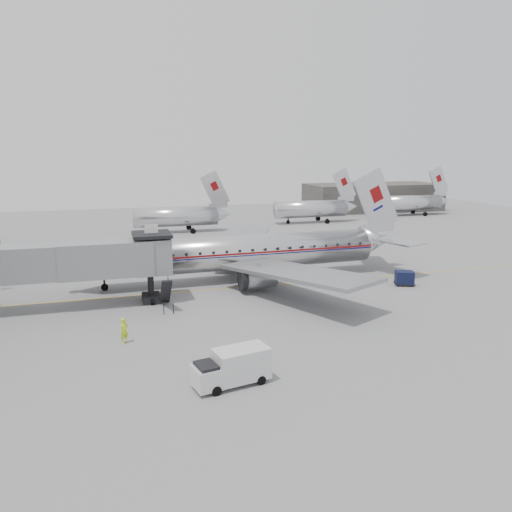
{
  "coord_description": "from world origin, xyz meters",
  "views": [
    {
      "loc": [
        -12.47,
        -41.33,
        13.82
      ],
      "look_at": [
        1.39,
        5.81,
        3.2
      ],
      "focal_mm": 35.0,
      "sensor_mm": 36.0,
      "label": 1
    }
  ],
  "objects_px": {
    "service_van": "(232,367)",
    "baggage_cart_navy": "(404,278)",
    "ramp_worker": "(124,331)",
    "airliner": "(246,252)"
  },
  "relations": [
    {
      "from": "airliner",
      "to": "service_van",
      "type": "height_order",
      "value": "airliner"
    },
    {
      "from": "baggage_cart_navy",
      "to": "ramp_worker",
      "type": "height_order",
      "value": "ramp_worker"
    },
    {
      "from": "airliner",
      "to": "baggage_cart_navy",
      "type": "distance_m",
      "value": 16.73
    },
    {
      "from": "service_van",
      "to": "baggage_cart_navy",
      "type": "distance_m",
      "value": 27.73
    },
    {
      "from": "baggage_cart_navy",
      "to": "ramp_worker",
      "type": "relative_size",
      "value": 1.19
    },
    {
      "from": "airliner",
      "to": "baggage_cart_navy",
      "type": "height_order",
      "value": "airliner"
    },
    {
      "from": "airliner",
      "to": "service_van",
      "type": "relative_size",
      "value": 7.66
    },
    {
      "from": "airliner",
      "to": "baggage_cart_navy",
      "type": "xyz_separation_m",
      "value": [
        15.03,
        -7.02,
        -2.18
      ]
    },
    {
      "from": "service_van",
      "to": "ramp_worker",
      "type": "distance_m",
      "value": 10.39
    },
    {
      "from": "service_van",
      "to": "baggage_cart_navy",
      "type": "xyz_separation_m",
      "value": [
        22.26,
        16.52,
        -0.35
      ]
    }
  ]
}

